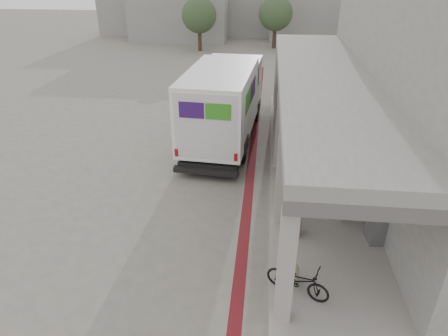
# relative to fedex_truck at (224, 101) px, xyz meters

# --- Properties ---
(ground) EXTENTS (120.00, 120.00, 0.00)m
(ground) POSITION_rel_fedex_truck_xyz_m (0.43, -7.19, -1.93)
(ground) COLOR #6C675C
(ground) RESTS_ON ground
(bike_lane_stripe) EXTENTS (0.35, 40.00, 0.01)m
(bike_lane_stripe) POSITION_rel_fedex_truck_xyz_m (1.43, -5.19, -1.93)
(bike_lane_stripe) COLOR #5E1217
(bike_lane_stripe) RESTS_ON ground
(sidewalk) EXTENTS (4.40, 28.00, 0.12)m
(sidewalk) POSITION_rel_fedex_truck_xyz_m (4.43, -7.19, -1.87)
(sidewalk) COLOR gray
(sidewalk) RESTS_ON ground
(transit_building) EXTENTS (7.60, 17.00, 7.00)m
(transit_building) POSITION_rel_fedex_truck_xyz_m (7.26, -2.69, 1.47)
(transit_building) COLOR gray
(transit_building) RESTS_ON ground
(distant_backdrop) EXTENTS (28.00, 10.00, 6.50)m
(distant_backdrop) POSITION_rel_fedex_truck_xyz_m (-2.41, 28.70, 0.77)
(distant_backdrop) COLOR gray
(distant_backdrop) RESTS_ON ground
(tree_left) EXTENTS (3.20, 3.20, 4.80)m
(tree_left) POSITION_rel_fedex_truck_xyz_m (-4.57, 20.81, 1.25)
(tree_left) COLOR #38281C
(tree_left) RESTS_ON ground
(tree_mid) EXTENTS (3.20, 3.20, 4.80)m
(tree_mid) POSITION_rel_fedex_truck_xyz_m (2.43, 22.81, 1.25)
(tree_mid) COLOR #38281C
(tree_mid) RESTS_ON ground
(tree_right) EXTENTS (3.20, 3.20, 4.80)m
(tree_right) POSITION_rel_fedex_truck_xyz_m (10.43, 21.81, 1.25)
(tree_right) COLOR #38281C
(tree_right) RESTS_ON ground
(fedex_truck) EXTENTS (3.25, 8.67, 3.62)m
(fedex_truck) POSITION_rel_fedex_truck_xyz_m (0.00, 0.00, 0.00)
(fedex_truck) COLOR black
(fedex_truck) RESTS_ON ground
(bench) EXTENTS (0.99, 2.04, 0.47)m
(bench) POSITION_rel_fedex_truck_xyz_m (4.61, -5.60, -1.47)
(bench) COLOR gray
(bench) RESTS_ON sidewalk
(bollard_near) EXTENTS (0.46, 0.46, 0.69)m
(bollard_near) POSITION_rel_fedex_truck_xyz_m (2.96, -7.41, -1.47)
(bollard_near) COLOR gray
(bollard_near) RESTS_ON sidewalk
(bollard_far) EXTENTS (0.38, 0.38, 0.57)m
(bollard_far) POSITION_rel_fedex_truck_xyz_m (2.82, -9.43, -1.53)
(bollard_far) COLOR gray
(bollard_far) RESTS_ON sidewalk
(utility_cabinet) EXTENTS (0.58, 0.73, 1.15)m
(utility_cabinet) POSITION_rel_fedex_truck_xyz_m (5.43, -7.39, -1.24)
(utility_cabinet) COLOR slate
(utility_cabinet) RESTS_ON sidewalk
(bicycle_black) EXTENTS (1.76, 1.21, 0.88)m
(bicycle_black) POSITION_rel_fedex_truck_xyz_m (2.93, -9.87, -1.37)
(bicycle_black) COLOR black
(bicycle_black) RESTS_ON sidewalk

